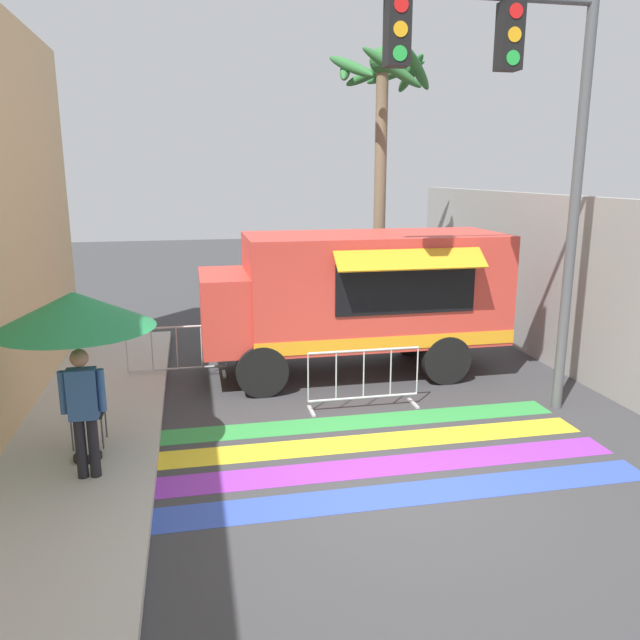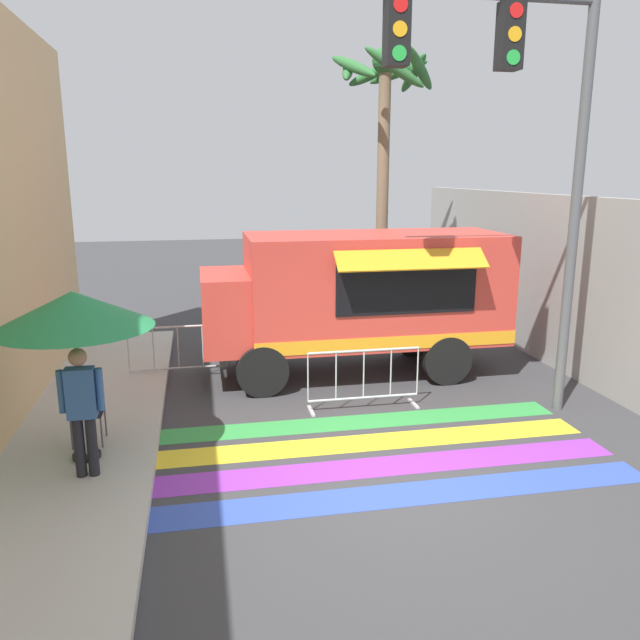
{
  "view_description": "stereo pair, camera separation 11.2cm",
  "coord_description": "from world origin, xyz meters",
  "px_view_note": "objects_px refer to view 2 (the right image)",
  "views": [
    {
      "loc": [
        -2.39,
        -6.7,
        3.79
      ],
      "look_at": [
        -0.42,
        2.85,
        1.47
      ],
      "focal_mm": 35.0,
      "sensor_mm": 36.0,
      "label": 1
    },
    {
      "loc": [
        -2.28,
        -6.72,
        3.79
      ],
      "look_at": [
        -0.42,
        2.85,
        1.47
      ],
      "focal_mm": 35.0,
      "sensor_mm": 36.0,
      "label": 2
    }
  ],
  "objects_px": {
    "food_truck": "(352,293)",
    "patio_umbrella": "(73,310)",
    "folding_chair": "(88,405)",
    "palm_tree": "(384,119)",
    "traffic_signal_pole": "(511,109)",
    "barricade_front": "(364,380)",
    "vendor_person": "(82,405)",
    "barricade_side": "(178,352)"
  },
  "relations": [
    {
      "from": "patio_umbrella",
      "to": "barricade_side",
      "type": "bearing_deg",
      "value": 72.65
    },
    {
      "from": "folding_chair",
      "to": "vendor_person",
      "type": "xyz_separation_m",
      "value": [
        0.13,
        -1.09,
        0.41
      ]
    },
    {
      "from": "vendor_person",
      "to": "palm_tree",
      "type": "relative_size",
      "value": 0.25
    },
    {
      "from": "folding_chair",
      "to": "barricade_side",
      "type": "xyz_separation_m",
      "value": [
        1.14,
        2.97,
        -0.15
      ]
    },
    {
      "from": "food_truck",
      "to": "patio_umbrella",
      "type": "height_order",
      "value": "food_truck"
    },
    {
      "from": "folding_chair",
      "to": "palm_tree",
      "type": "relative_size",
      "value": 0.13
    },
    {
      "from": "food_truck",
      "to": "patio_umbrella",
      "type": "distance_m",
      "value": 5.41
    },
    {
      "from": "folding_chair",
      "to": "palm_tree",
      "type": "bearing_deg",
      "value": 49.15
    },
    {
      "from": "palm_tree",
      "to": "folding_chair",
      "type": "bearing_deg",
      "value": -135.53
    },
    {
      "from": "traffic_signal_pole",
      "to": "barricade_front",
      "type": "bearing_deg",
      "value": 161.83
    },
    {
      "from": "patio_umbrella",
      "to": "food_truck",
      "type": "bearing_deg",
      "value": 35.83
    },
    {
      "from": "barricade_front",
      "to": "traffic_signal_pole",
      "type": "bearing_deg",
      "value": -18.17
    },
    {
      "from": "vendor_person",
      "to": "barricade_side",
      "type": "relative_size",
      "value": 0.89
    },
    {
      "from": "folding_chair",
      "to": "barricade_front",
      "type": "relative_size",
      "value": 0.46
    },
    {
      "from": "food_truck",
      "to": "barricade_front",
      "type": "height_order",
      "value": "food_truck"
    },
    {
      "from": "food_truck",
      "to": "vendor_person",
      "type": "relative_size",
      "value": 3.44
    },
    {
      "from": "barricade_side",
      "to": "patio_umbrella",
      "type": "bearing_deg",
      "value": -107.35
    },
    {
      "from": "folding_chair",
      "to": "food_truck",
      "type": "bearing_deg",
      "value": 35.07
    },
    {
      "from": "patio_umbrella",
      "to": "palm_tree",
      "type": "bearing_deg",
      "value": 47.34
    },
    {
      "from": "food_truck",
      "to": "palm_tree",
      "type": "xyz_separation_m",
      "value": [
        1.49,
        3.2,
        3.38
      ]
    },
    {
      "from": "food_truck",
      "to": "patio_umbrella",
      "type": "xyz_separation_m",
      "value": [
        -4.37,
        -3.15,
        0.53
      ]
    },
    {
      "from": "patio_umbrella",
      "to": "folding_chair",
      "type": "relative_size",
      "value": 2.6
    },
    {
      "from": "barricade_side",
      "to": "traffic_signal_pole",
      "type": "bearing_deg",
      "value": -29.85
    },
    {
      "from": "barricade_side",
      "to": "vendor_person",
      "type": "bearing_deg",
      "value": -103.94
    },
    {
      "from": "traffic_signal_pole",
      "to": "barricade_side",
      "type": "xyz_separation_m",
      "value": [
        -4.96,
        2.85,
        -4.18
      ]
    },
    {
      "from": "patio_umbrella",
      "to": "barricade_front",
      "type": "distance_m",
      "value": 4.62
    },
    {
      "from": "vendor_person",
      "to": "palm_tree",
      "type": "xyz_separation_m",
      "value": [
        5.75,
        6.87,
        3.91
      ]
    },
    {
      "from": "traffic_signal_pole",
      "to": "food_truck",
      "type": "bearing_deg",
      "value": 124.68
    },
    {
      "from": "barricade_front",
      "to": "food_truck",
      "type": "bearing_deg",
      "value": 82.13
    },
    {
      "from": "traffic_signal_pole",
      "to": "barricade_side",
      "type": "relative_size",
      "value": 3.54
    },
    {
      "from": "palm_tree",
      "to": "food_truck",
      "type": "bearing_deg",
      "value": -114.94
    },
    {
      "from": "vendor_person",
      "to": "folding_chair",
      "type": "bearing_deg",
      "value": 91.11
    },
    {
      "from": "food_truck",
      "to": "barricade_front",
      "type": "xyz_separation_m",
      "value": [
        -0.25,
        -1.82,
        -1.09
      ]
    },
    {
      "from": "traffic_signal_pole",
      "to": "barricade_side",
      "type": "bearing_deg",
      "value": 150.15
    },
    {
      "from": "barricade_front",
      "to": "barricade_side",
      "type": "relative_size",
      "value": 1.02
    },
    {
      "from": "patio_umbrella",
      "to": "vendor_person",
      "type": "relative_size",
      "value": 1.36
    },
    {
      "from": "patio_umbrella",
      "to": "barricade_side",
      "type": "xyz_separation_m",
      "value": [
        1.11,
        3.54,
        -1.62
      ]
    },
    {
      "from": "food_truck",
      "to": "vendor_person",
      "type": "distance_m",
      "value": 5.65
    },
    {
      "from": "food_truck",
      "to": "folding_chair",
      "type": "xyz_separation_m",
      "value": [
        -4.4,
        -2.58,
        -0.94
      ]
    },
    {
      "from": "palm_tree",
      "to": "vendor_person",
      "type": "bearing_deg",
      "value": -129.95
    },
    {
      "from": "palm_tree",
      "to": "patio_umbrella",
      "type": "bearing_deg",
      "value": -132.66
    },
    {
      "from": "food_truck",
      "to": "patio_umbrella",
      "type": "bearing_deg",
      "value": -144.17
    }
  ]
}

